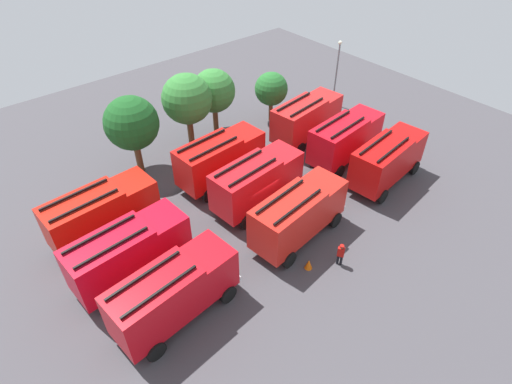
{
  "coord_description": "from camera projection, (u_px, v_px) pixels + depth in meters",
  "views": [
    {
      "loc": [
        -14.68,
        -17.36,
        20.09
      ],
      "look_at": [
        0.0,
        0.0,
        1.4
      ],
      "focal_mm": 29.36,
      "sensor_mm": 36.0,
      "label": 1
    }
  ],
  "objects": [
    {
      "name": "tree_3",
      "position": [
        271.0,
        89.0,
        38.08
      ],
      "size": [
        3.03,
        3.03,
        4.7
      ],
      "color": "brown",
      "rests_on": "ground"
    },
    {
      "name": "fire_truck_2",
      "position": [
        388.0,
        159.0,
        31.27
      ],
      "size": [
        7.42,
        3.38,
        3.88
      ],
      "rotation": [
        0.0,
        0.0,
        0.11
      ],
      "color": "red",
      "rests_on": "ground"
    },
    {
      "name": "fire_truck_5",
      "position": [
        346.0,
        137.0,
        33.59
      ],
      "size": [
        7.4,
        3.31,
        3.88
      ],
      "rotation": [
        0.0,
        0.0,
        0.1
      ],
      "color": "red",
      "rests_on": "ground"
    },
    {
      "name": "tree_2",
      "position": [
        214.0,
        91.0,
        36.09
      ],
      "size": [
        3.75,
        3.75,
        5.82
      ],
      "color": "brown",
      "rests_on": "ground"
    },
    {
      "name": "fire_truck_3",
      "position": [
        129.0,
        251.0,
        24.09
      ],
      "size": [
        7.34,
        3.11,
        3.88
      ],
      "rotation": [
        0.0,
        0.0,
        0.06
      ],
      "color": "red",
      "rests_on": "ground"
    },
    {
      "name": "ground_plane",
      "position": [
        256.0,
        207.0,
        30.32
      ],
      "size": [
        55.82,
        55.82,
        0.0
      ],
      "primitive_type": "plane",
      "color": "#423F44"
    },
    {
      "name": "lamppost",
      "position": [
        337.0,
        68.0,
        40.11
      ],
      "size": [
        0.36,
        0.36,
        6.45
      ],
      "color": "slate",
      "rests_on": "ground"
    },
    {
      "name": "firefighter_2",
      "position": [
        341.0,
        254.0,
        25.58
      ],
      "size": [
        0.42,
        0.48,
        1.65
      ],
      "rotation": [
        0.0,
        0.0,
        0.54
      ],
      "color": "black",
      "rests_on": "ground"
    },
    {
      "name": "traffic_cone_1",
      "position": [
        309.0,
        264.0,
        25.69
      ],
      "size": [
        0.49,
        0.49,
        0.69
      ],
      "primitive_type": "cone",
      "color": "#F2600C",
      "rests_on": "ground"
    },
    {
      "name": "fire_truck_1",
      "position": [
        298.0,
        213.0,
        26.6
      ],
      "size": [
        7.42,
        3.39,
        3.88
      ],
      "rotation": [
        0.0,
        0.0,
        0.11
      ],
      "color": "red",
      "rests_on": "ground"
    },
    {
      "name": "fire_truck_6",
      "position": [
        102.0,
        212.0,
        26.7
      ],
      "size": [
        7.32,
        3.07,
        3.88
      ],
      "rotation": [
        0.0,
        0.0,
        0.05
      ],
      "color": "red",
      "rests_on": "ground"
    },
    {
      "name": "fire_truck_7",
      "position": [
        220.0,
        158.0,
        31.39
      ],
      "size": [
        7.35,
        3.15,
        3.88
      ],
      "rotation": [
        0.0,
        0.0,
        0.07
      ],
      "color": "red",
      "rests_on": "ground"
    },
    {
      "name": "firefighter_1",
      "position": [
        276.0,
        152.0,
        34.04
      ],
      "size": [
        0.45,
        0.48,
        1.74
      ],
      "rotation": [
        0.0,
        0.0,
        2.46
      ],
      "color": "black",
      "rests_on": "ground"
    },
    {
      "name": "traffic_cone_0",
      "position": [
        213.0,
        240.0,
        27.31
      ],
      "size": [
        0.44,
        0.44,
        0.63
      ],
      "primitive_type": "cone",
      "color": "#F2600C",
      "rests_on": "ground"
    },
    {
      "name": "fire_truck_8",
      "position": [
        307.0,
        117.0,
        36.09
      ],
      "size": [
        7.44,
        3.46,
        3.88
      ],
      "rotation": [
        0.0,
        0.0,
        0.12
      ],
      "color": "red",
      "rests_on": "ground"
    },
    {
      "name": "tree_0",
      "position": [
        132.0,
        123.0,
        31.11
      ],
      "size": [
        4.1,
        4.1,
        6.36
      ],
      "color": "brown",
      "rests_on": "ground"
    },
    {
      "name": "fire_truck_0",
      "position": [
        174.0,
        291.0,
        21.9
      ],
      "size": [
        7.39,
        3.27,
        3.88
      ],
      "rotation": [
        0.0,
        0.0,
        0.09
      ],
      "color": "red",
      "rests_on": "ground"
    },
    {
      "name": "firefighter_0",
      "position": [
        243.0,
        143.0,
        35.08
      ],
      "size": [
        0.48,
        0.45,
        1.77
      ],
      "rotation": [
        0.0,
        0.0,
        2.27
      ],
      "color": "black",
      "rests_on": "ground"
    },
    {
      "name": "tree_1",
      "position": [
        187.0,
        99.0,
        34.02
      ],
      "size": [
        4.15,
        4.15,
        6.43
      ],
      "color": "brown",
      "rests_on": "ground"
    },
    {
      "name": "traffic_cone_2",
      "position": [
        220.0,
        151.0,
        35.32
      ],
      "size": [
        0.48,
        0.48,
        0.69
      ],
      "primitive_type": "cone",
      "color": "#F2600C",
      "rests_on": "ground"
    },
    {
      "name": "fire_truck_4",
      "position": [
        257.0,
        180.0,
        29.24
      ],
      "size": [
        7.38,
        3.25,
        3.88
      ],
      "rotation": [
        0.0,
        0.0,
        0.08
      ],
      "color": "red",
      "rests_on": "ground"
    },
    {
      "name": "firefighter_3",
      "position": [
        307.0,
        105.0,
        40.16
      ],
      "size": [
        0.3,
        0.44,
        1.84
      ],
      "rotation": [
        0.0,
        0.0,
        6.19
      ],
      "color": "black",
      "rests_on": "ground"
    }
  ]
}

